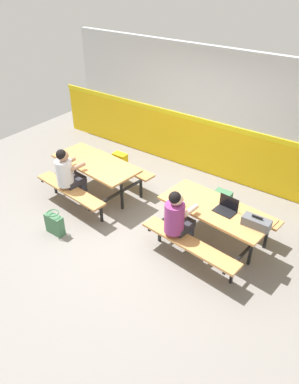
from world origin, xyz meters
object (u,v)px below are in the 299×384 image
object	(u,v)px
picnic_table_left	(96,170)
backpack_dark	(222,202)
picnic_table_right	(214,216)
student_further	(178,218)
student_nearer	(68,173)
laptop_dark	(226,208)
toolbox_grey	(256,222)
satchel_spare	(121,163)
tote_bag_bright	(55,224)

from	to	relation	value
picnic_table_left	backpack_dark	world-z (taller)	picnic_table_left
picnic_table_right	student_further	xyz separation A→B (m)	(-0.36, -0.52, 0.13)
student_nearer	backpack_dark	bearing A→B (deg)	31.95
student_nearer	laptop_dark	xyz separation A→B (m)	(2.81, 0.58, 0.08)
laptop_dark	toolbox_grey	distance (m)	0.52
picnic_table_left	toolbox_grey	world-z (taller)	toolbox_grey
backpack_dark	toolbox_grey	bearing A→B (deg)	-46.22
laptop_dark	satchel_spare	distance (m)	3.08
toolbox_grey	backpack_dark	world-z (taller)	toolbox_grey
student_nearer	tote_bag_bright	world-z (taller)	student_nearer
laptop_dark	toolbox_grey	xyz separation A→B (m)	(0.51, -0.09, 0.02)
tote_bag_bright	laptop_dark	bearing A→B (deg)	28.19
satchel_spare	toolbox_grey	bearing A→B (deg)	-16.95
student_nearer	student_further	world-z (taller)	same
picnic_table_left	tote_bag_bright	bearing A→B (deg)	-80.97
laptop_dark	student_further	bearing A→B (deg)	-133.90
tote_bag_bright	picnic_table_left	bearing A→B (deg)	99.03
picnic_table_right	toolbox_grey	world-z (taller)	toolbox_grey
student_further	toolbox_grey	distance (m)	1.13
satchel_spare	laptop_dark	bearing A→B (deg)	-18.08
tote_bag_bright	satchel_spare	xyz separation A→B (m)	(-0.43, 2.25, 0.02)
picnic_table_right	laptop_dark	xyz separation A→B (m)	(0.16, 0.02, 0.21)
student_further	laptop_dark	xyz separation A→B (m)	(0.52, 0.54, 0.08)
picnic_table_right	satchel_spare	xyz separation A→B (m)	(-2.72, 0.96, -0.36)
tote_bag_bright	satchel_spare	bearing A→B (deg)	100.78
toolbox_grey	student_nearer	bearing A→B (deg)	-171.70
toolbox_grey	tote_bag_bright	distance (m)	3.27
picnic_table_right	student_nearer	xyz separation A→B (m)	(-2.64, -0.56, 0.13)
picnic_table_left	satchel_spare	bearing A→B (deg)	103.03
laptop_dark	tote_bag_bright	world-z (taller)	laptop_dark
toolbox_grey	backpack_dark	bearing A→B (deg)	133.78
student_nearer	backpack_dark	distance (m)	2.83
student_nearer	toolbox_grey	bearing A→B (deg)	8.30
laptop_dark	satchel_spare	bearing A→B (deg)	161.92
tote_bag_bright	satchel_spare	distance (m)	2.29
picnic_table_left	toolbox_grey	bearing A→B (deg)	-1.07
picnic_table_right	tote_bag_bright	size ratio (longest dim) A/B	4.18
student_nearer	satchel_spare	distance (m)	1.60
student_nearer	student_further	distance (m)	2.29
student_nearer	laptop_dark	size ratio (longest dim) A/B	3.53
picnic_table_left	satchel_spare	xyz separation A→B (m)	(-0.23, 0.98, -0.36)
picnic_table_left	toolbox_grey	distance (m)	3.18
laptop_dark	backpack_dark	size ratio (longest dim) A/B	0.78
picnic_table_left	satchel_spare	size ratio (longest dim) A/B	4.09
picnic_table_left	student_nearer	bearing A→B (deg)	-105.52
picnic_table_right	satchel_spare	size ratio (longest dim) A/B	4.09
laptop_dark	tote_bag_bright	xyz separation A→B (m)	(-2.45, -1.31, -0.59)
laptop_dark	toolbox_grey	size ratio (longest dim) A/B	0.86
student_nearer	student_further	size ratio (longest dim) A/B	1.00
picnic_table_right	toolbox_grey	size ratio (longest dim) A/B	4.50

